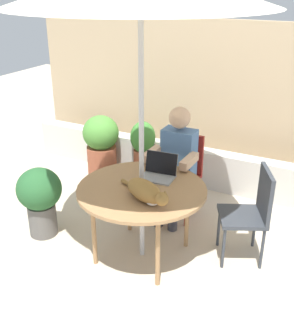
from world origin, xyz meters
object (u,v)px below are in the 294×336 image
Objects in this scene: patio_table at (142,193)px; laptop at (159,170)px; person_seated at (176,159)px; potted_plant_by_chair at (143,146)px; potted_plant_corner at (101,143)px; cat at (146,192)px; chair_empty at (253,208)px; chair_occupied at (181,169)px; potted_plant_near_fence at (40,196)px.

patio_table is 0.30m from laptop.
patio_table is 0.75m from person_seated.
potted_plant_corner reaches higher than potted_plant_by_chair.
cat is at bearing -77.08° from laptop.
chair_occupied is at bearing 151.62° from chair_empty.
chair_empty reaches higher than potted_plant_by_chair.
person_seated reaches higher than cat.
cat is 1.96m from potted_plant_by_chair.
cat is (0.14, -1.09, 0.27)m from chair_occupied.
potted_plant_by_chair reaches higher than potted_plant_near_fence.
person_seated is 1.44m from potted_plant_corner.
chair_occupied is 0.72× the size of person_seated.
person_seated is at bearing 98.72° from cat.
patio_table is 1.29× the size of chair_empty.
potted_plant_corner is at bearing 157.68° from chair_empty.
potted_plant_by_chair is at bearing 118.82° from cat.
potted_plant_corner is (-0.51, -0.18, 0.01)m from potted_plant_by_chair.
person_seated reaches higher than potted_plant_by_chair.
chair_occupied is 0.67m from laptop.
person_seated is at bearing -43.84° from potted_plant_by_chair.
person_seated reaches higher than potted_plant_corner.
potted_plant_corner is (-1.30, 1.32, -0.22)m from patio_table.
laptop is 0.48m from cat.
potted_plant_near_fence is 0.90× the size of potted_plant_corner.
chair_empty is at bearing -19.95° from person_seated.
chair_occupied is 2.76× the size of laptop.
chair_occupied is 0.23m from person_seated.
patio_table is 0.99m from chair_empty.
laptop is at bearing 82.64° from patio_table.
chair_occupied is 1.00× the size of chair_empty.
chair_occupied is at bearing 93.30° from laptop.
chair_occupied is 1.49m from potted_plant_near_fence.
chair_empty reaches higher than potted_plant_near_fence.
chair_occupied is 1.18× the size of potted_plant_by_chair.
cat reaches higher than patio_table.
patio_table is 1.87m from potted_plant_corner.
potted_plant_by_chair is (-0.78, 1.50, -0.23)m from patio_table.
cat reaches higher than potted_plant_corner.
potted_plant_near_fence is (-1.95, -0.57, -0.09)m from chair_empty.
potted_plant_corner is at bearing 134.54° from patio_table.
chair_empty is 2.37m from potted_plant_corner.
potted_plant_corner is at bearing 99.35° from potted_plant_near_fence.
person_seated is at bearing 94.42° from laptop.
laptop reaches higher than potted_plant_by_chair.
chair_occupied is at bearing -17.84° from potted_plant_corner.
chair_empty is 1.51× the size of cat.
person_seated is 1.71× the size of potted_plant_near_fence.
potted_plant_by_chair is at bearing 117.65° from patio_table.
laptop reaches higher than patio_table.
person_seated is at bearing 160.05° from chair_empty.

